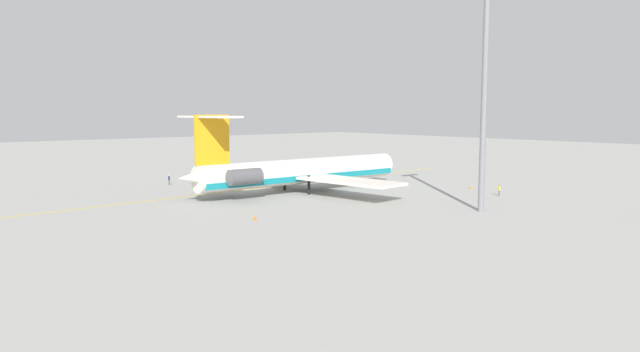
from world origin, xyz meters
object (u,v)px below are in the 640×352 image
(main_jetliner, at_px, (297,171))
(ground_crew_near_tail, at_px, (499,189))
(ground_crew_near_nose, at_px, (169,179))
(ground_crew_portside, at_px, (346,169))
(safety_cone_nose, at_px, (470,187))
(light_mast, at_px, (484,88))
(safety_cone_wingtip, at_px, (255,218))

(main_jetliner, xyz_separation_m, ground_crew_near_tail, (-19.54, 21.20, -2.06))
(ground_crew_near_nose, bearing_deg, ground_crew_near_tail, -34.62)
(ground_crew_near_tail, xyz_separation_m, ground_crew_portside, (-1.49, -33.41, 0.11))
(safety_cone_nose, xyz_separation_m, light_mast, (15.90, 12.83, 14.28))
(safety_cone_wingtip, bearing_deg, main_jetliner, -139.70)
(ground_crew_portside, bearing_deg, main_jetliner, 57.01)
(main_jetliner, distance_m, safety_cone_nose, 26.87)
(ground_crew_portside, bearing_deg, ground_crew_near_tail, 114.32)
(main_jetliner, relative_size, safety_cone_nose, 70.97)
(ground_crew_near_tail, bearing_deg, light_mast, -96.01)
(ground_crew_near_nose, xyz_separation_m, ground_crew_near_tail, (-30.03, 41.26, 0.00))
(safety_cone_wingtip, relative_size, light_mast, 0.02)
(safety_cone_nose, bearing_deg, ground_crew_near_nose, -46.02)
(ground_crew_near_tail, height_order, ground_crew_portside, ground_crew_portside)
(safety_cone_nose, height_order, safety_cone_wingtip, same)
(ground_crew_portside, xyz_separation_m, safety_cone_nose, (-1.58, 26.44, -0.88))
(safety_cone_wingtip, height_order, light_mast, light_mast)
(main_jetliner, relative_size, light_mast, 1.46)
(ground_crew_near_tail, distance_m, light_mast, 19.53)
(main_jetliner, relative_size, ground_crew_portside, 21.39)
(ground_crew_near_tail, bearing_deg, safety_cone_nose, 125.68)
(ground_crew_near_nose, relative_size, ground_crew_near_tail, 1.00)
(ground_crew_near_nose, relative_size, safety_cone_nose, 3.00)
(safety_cone_nose, bearing_deg, safety_cone_wingtip, 0.22)
(ground_crew_near_nose, xyz_separation_m, light_mast, (-17.20, 47.12, 13.51))
(ground_crew_near_tail, height_order, safety_cone_wingtip, ground_crew_near_tail)
(safety_cone_wingtip, bearing_deg, ground_crew_near_tail, 169.42)
(ground_crew_portside, bearing_deg, ground_crew_near_nose, 12.88)
(ground_crew_portside, height_order, safety_cone_wingtip, ground_crew_portside)
(ground_crew_near_nose, relative_size, light_mast, 0.06)
(safety_cone_wingtip, bearing_deg, safety_cone_nose, -179.78)
(safety_cone_nose, xyz_separation_m, safety_cone_wingtip, (39.57, 0.15, 0.00))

